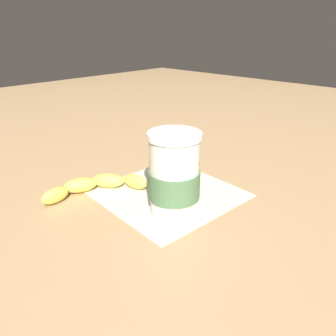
% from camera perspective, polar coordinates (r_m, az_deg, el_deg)
% --- Properties ---
extents(ground_plane, '(3.00, 3.00, 0.00)m').
position_cam_1_polar(ground_plane, '(0.67, -0.00, -4.43)').
color(ground_plane, tan).
extents(paper_napkin, '(0.27, 0.27, 0.00)m').
position_cam_1_polar(paper_napkin, '(0.67, -0.00, -4.37)').
color(paper_napkin, beige).
rests_on(paper_napkin, ground_plane).
extents(coffee_cup, '(0.09, 0.09, 0.15)m').
position_cam_1_polar(coffee_cup, '(0.57, 1.08, -1.39)').
color(coffee_cup, silver).
rests_on(coffee_cup, paper_napkin).
extents(muffin, '(0.09, 0.09, 0.08)m').
position_cam_1_polar(muffin, '(0.67, 1.97, -0.02)').
color(muffin, white).
rests_on(muffin, paper_napkin).
extents(banana, '(0.13, 0.19, 0.03)m').
position_cam_1_polar(banana, '(0.68, -12.54, -2.90)').
color(banana, '#D6CC4C').
rests_on(banana, paper_napkin).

